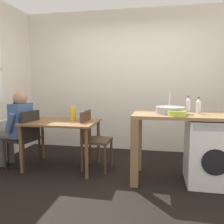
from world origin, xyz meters
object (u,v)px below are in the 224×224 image
chair_person_seat (26,136)px  washing_machine (210,151)px  seated_person (17,125)px  bottle_tall_green (188,105)px  chair_opposite (92,136)px  bottle_squat_brown (198,106)px  mixing_bowl (177,113)px  dining_table (62,127)px  vase (73,113)px

chair_person_seat → washing_machine: (2.68, -0.04, -0.08)m
seated_person → bottle_tall_green: bearing=-76.6°
chair_opposite → washing_machine: size_ratio=1.05×
chair_person_seat → bottle_squat_brown: bottle_squat_brown is taller
washing_machine → bottle_tall_green: (-0.27, 0.24, 0.59)m
mixing_bowl → washing_machine: bearing=23.4°
washing_machine → bottle_squat_brown: bottle_squat_brown is taller
chair_opposite → bottle_squat_brown: 1.59m
seated_person → dining_table: bearing=-73.3°
chair_person_seat → seated_person: size_ratio=0.75×
washing_machine → vase: 2.05m
dining_table → bottle_squat_brown: (1.97, -0.10, 0.38)m
washing_machine → dining_table: bearing=175.8°
dining_table → bottle_squat_brown: bearing=-2.9°
dining_table → chair_person_seat: 0.57m
bottle_squat_brown → seated_person: bearing=179.7°
chair_person_seat → washing_machine: chair_person_seat is taller
mixing_bowl → vase: 1.60m
seated_person → washing_machine: (2.84, -0.07, -0.24)m
bottle_tall_green → mixing_bowl: 0.48m
chair_person_seat → seated_person: 0.23m
dining_table → vase: 0.28m
dining_table → bottle_squat_brown: size_ratio=5.02×
washing_machine → mixing_bowl: (-0.46, -0.20, 0.52)m
chair_person_seat → seated_person: (-0.16, 0.03, 0.16)m
washing_machine → seated_person: bearing=178.6°
chair_person_seat → chair_opposite: same height
dining_table → seated_person: bearing=-173.1°
seated_person → vase: size_ratio=5.33×
chair_opposite → mixing_bowl: size_ratio=4.04×
bottle_squat_brown → vase: bearing=173.7°
chair_person_seat → chair_opposite: 1.04m
mixing_bowl → chair_person_seat: bearing=173.8°
seated_person → bottle_tall_green: size_ratio=5.35×
chair_person_seat → washing_machine: size_ratio=1.05×
chair_person_seat → bottle_squat_brown: (2.52, 0.01, 0.51)m
seated_person → mixing_bowl: 2.42m
mixing_bowl → bottle_tall_green: bearing=66.9°
chair_opposite → bottle_tall_green: 1.48m
bottle_tall_green → washing_machine: bearing=-41.0°
chair_opposite → bottle_squat_brown: (1.50, -0.15, 0.51)m
seated_person → chair_person_seat: bearing=-90.0°
dining_table → mixing_bowl: mixing_bowl is taller
chair_person_seat → vase: size_ratio=4.00×
seated_person → bottle_tall_green: seated_person is taller
washing_machine → bottle_squat_brown: bearing=160.7°
chair_person_seat → washing_machine: 2.68m
dining_table → chair_opposite: 0.50m
chair_opposite → bottle_tall_green: (1.39, 0.02, 0.51)m
chair_person_seat → dining_table: bearing=-68.6°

